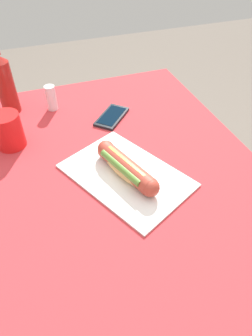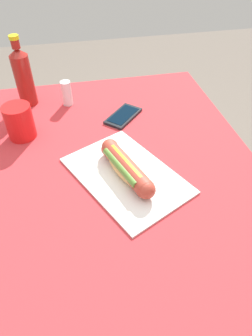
{
  "view_description": "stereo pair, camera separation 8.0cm",
  "coord_description": "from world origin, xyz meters",
  "px_view_note": "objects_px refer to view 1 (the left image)",
  "views": [
    {
      "loc": [
        -0.56,
        0.17,
        1.31
      ],
      "look_at": [
        -0.01,
        -0.03,
        0.76
      ],
      "focal_mm": 32.21,
      "sensor_mm": 36.0,
      "label": 1
    },
    {
      "loc": [
        -0.58,
        0.09,
        1.31
      ],
      "look_at": [
        -0.01,
        -0.03,
        0.76
      ],
      "focal_mm": 32.21,
      "sensor_mm": 36.0,
      "label": 2
    }
  ],
  "objects_px": {
    "salt_shaker": "(51,98)",
    "cell_phone": "(112,117)",
    "soda_bottle": "(5,83)",
    "drinking_cup": "(8,131)",
    "hot_dog": "(126,168)"
  },
  "relations": [
    {
      "from": "hot_dog",
      "to": "soda_bottle",
      "type": "relative_size",
      "value": 0.95
    },
    {
      "from": "soda_bottle",
      "to": "salt_shaker",
      "type": "xyz_separation_m",
      "value": [
        -0.04,
        -0.14,
        -0.06
      ]
    },
    {
      "from": "soda_bottle",
      "to": "drinking_cup",
      "type": "distance_m",
      "value": 0.21
    },
    {
      "from": "hot_dog",
      "to": "cell_phone",
      "type": "xyz_separation_m",
      "value": [
        0.28,
        -0.05,
        -0.03
      ]
    },
    {
      "from": "soda_bottle",
      "to": "drinking_cup",
      "type": "relative_size",
      "value": 2.25
    },
    {
      "from": "soda_bottle",
      "to": "salt_shaker",
      "type": "relative_size",
      "value": 2.75
    },
    {
      "from": "hot_dog",
      "to": "drinking_cup",
      "type": "xyz_separation_m",
      "value": [
        0.24,
        0.28,
        0.02
      ]
    },
    {
      "from": "cell_phone",
      "to": "salt_shaker",
      "type": "distance_m",
      "value": 0.22
    },
    {
      "from": "hot_dog",
      "to": "salt_shaker",
      "type": "bearing_deg",
      "value": 17.61
    },
    {
      "from": "drinking_cup",
      "to": "soda_bottle",
      "type": "bearing_deg",
      "value": -4.2
    },
    {
      "from": "salt_shaker",
      "to": "cell_phone",
      "type": "bearing_deg",
      "value": -124.71
    },
    {
      "from": "salt_shaker",
      "to": "hot_dog",
      "type": "bearing_deg",
      "value": -162.39
    },
    {
      "from": "cell_phone",
      "to": "salt_shaker",
      "type": "height_order",
      "value": "salt_shaker"
    },
    {
      "from": "cell_phone",
      "to": "drinking_cup",
      "type": "height_order",
      "value": "drinking_cup"
    },
    {
      "from": "cell_phone",
      "to": "salt_shaker",
      "type": "relative_size",
      "value": 1.72
    }
  ]
}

